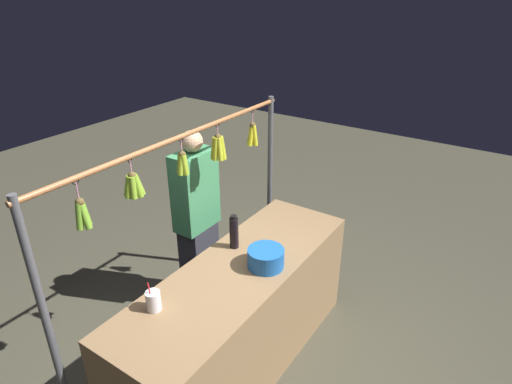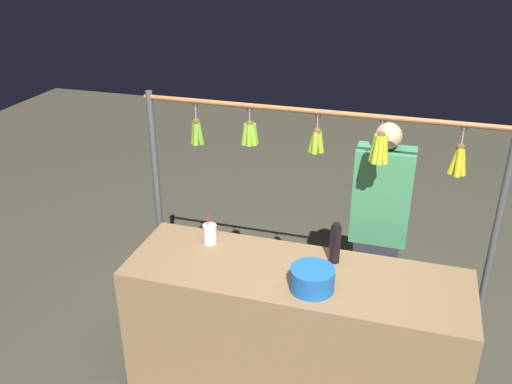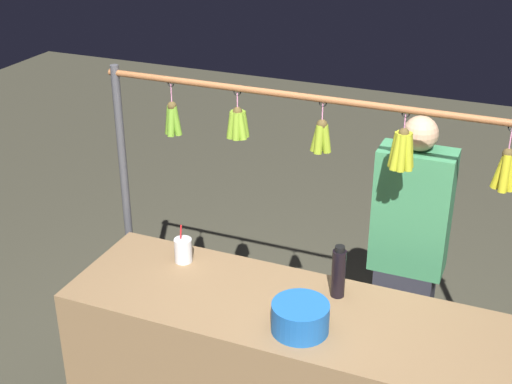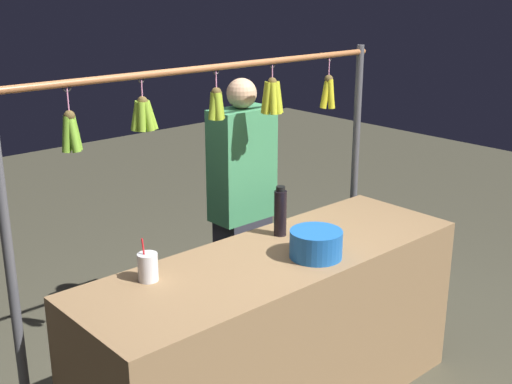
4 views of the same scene
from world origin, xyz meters
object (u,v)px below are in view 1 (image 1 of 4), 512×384
(blue_bucket, at_px, (266,258))
(vendor_person, at_px, (197,223))
(water_bottle, at_px, (234,232))
(drink_cup, at_px, (153,301))

(blue_bucket, height_order, vendor_person, vendor_person)
(vendor_person, bearing_deg, water_bottle, 68.35)
(water_bottle, xyz_separation_m, vendor_person, (-0.22, -0.55, -0.20))
(water_bottle, bearing_deg, drink_cup, 0.19)
(drink_cup, height_order, vendor_person, vendor_person)
(water_bottle, relative_size, blue_bucket, 1.05)
(blue_bucket, distance_m, drink_cup, 0.80)
(water_bottle, bearing_deg, vendor_person, -111.65)
(blue_bucket, height_order, drink_cup, drink_cup)
(water_bottle, xyz_separation_m, drink_cup, (0.80, 0.00, -0.06))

